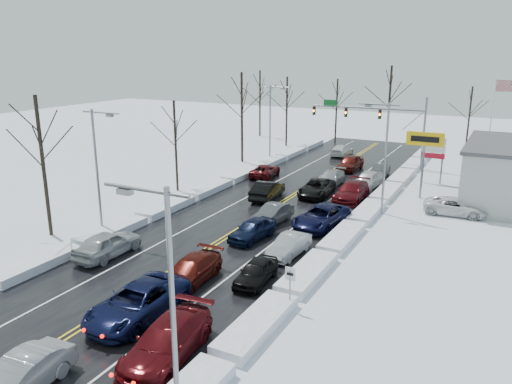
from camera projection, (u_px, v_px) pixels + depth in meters
The scene contains 42 objects.
ground at pixel (230, 235), 36.12m from camera, with size 160.00×160.00×0.00m, color silver.
road_surface at pixel (244, 226), 37.82m from camera, with size 14.00×84.00×0.01m, color black.
snow_bank_left at pixel (163, 212), 41.20m from camera, with size 1.72×72.00×0.58m, color white.
snow_bank_right at pixel (340, 243), 34.45m from camera, with size 1.72×72.00×0.58m, color white.
traffic_signal_mast at pixel (379, 118), 57.00m from camera, with size 13.28×0.39×8.00m.
tires_plus_sign at pixel (425, 144), 43.76m from camera, with size 3.20×0.34×6.00m.
used_vehicles_sign at pixel (434, 151), 49.34m from camera, with size 2.20×0.22×4.65m.
speed_limit_sign at pixel (290, 281), 25.20m from camera, with size 0.55×0.09×2.35m.
flagpole at pixel (493, 118), 53.39m from camera, with size 1.87×1.20×10.00m.
streetlight_se at pixel (167, 300), 15.62m from camera, with size 3.20×0.25×9.00m.
streetlight_ne at pixel (383, 149), 39.53m from camera, with size 3.20×0.25×9.00m.
streetlight_sw at pixel (98, 162), 34.94m from camera, with size 3.20×0.25×9.00m.
streetlight_nw at pixel (272, 117), 58.84m from camera, with size 3.20×0.25×9.00m.
tree_left_b at pixel (40, 139), 34.19m from camera, with size 4.00×4.00×10.00m.
tree_left_c at pixel (175, 128), 45.99m from camera, with size 3.40×3.40×8.50m.
tree_left_d at pixel (242, 100), 57.87m from camera, with size 4.20×4.20×10.50m.
tree_left_e at pixel (287, 98), 68.13m from camera, with size 3.80×3.80×9.50m.
tree_far_a at pixel (260, 91), 76.35m from camera, with size 4.00×4.00×10.00m.
tree_far_b at pixel (337, 98), 72.07m from camera, with size 3.60×3.60×9.00m.
tree_far_c at pixel (390, 91), 66.44m from camera, with size 4.40×4.40×11.00m.
tree_far_d at pixel (470, 107), 63.76m from camera, with size 3.40×3.40×8.50m.
queued_car_2 at pixel (139, 317), 24.90m from camera, with size 2.78×6.04×1.68m, color black.
queued_car_3 at pixel (191, 282), 28.69m from camera, with size 2.03×4.98×1.45m, color #460E09.
queued_car_4 at pixel (252, 239), 35.24m from camera, with size 1.75×4.35×1.48m, color black.
queued_car_5 at pixel (273, 223), 38.63m from camera, with size 1.51×4.32×1.42m, color #45474A.
queued_car_6 at pixel (316, 196), 45.87m from camera, with size 2.46×5.34×1.48m, color black.
queued_car_7 at pixel (330, 185), 49.47m from camera, with size 2.00×4.91×1.43m, color gray.
queued_car_8 at pixel (350, 170), 55.70m from camera, with size 1.95×4.85×1.65m, color #480E09.
queued_car_11 at pixel (168, 358), 21.61m from camera, with size 2.28×5.61×1.63m, color #49090E.
queued_car_12 at pixel (256, 283), 28.64m from camera, with size 1.58×3.93×1.34m, color black.
queued_car_13 at pixel (289, 255), 32.47m from camera, with size 1.42×4.08×1.34m, color #9B9EA3.
queued_car_14 at pixel (321, 227), 37.76m from camera, with size 2.66×5.77×1.60m, color black.
queued_car_15 at pixel (351, 200), 44.48m from camera, with size 2.25×5.53×1.60m, color #49090E.
queued_car_16 at pixel (367, 188), 48.51m from camera, with size 1.91×4.75×1.62m, color silver.
queued_car_17 at pixel (380, 177), 52.78m from camera, with size 1.42×4.08×1.34m, color #3B3E3F.
oncoming_car_0 at pixel (267, 199), 44.93m from camera, with size 1.73×4.97×1.64m, color black.
oncoming_car_1 at pixel (265, 177), 52.69m from camera, with size 2.22×4.81×1.34m, color #46090D.
oncoming_car_2 at pixel (341, 156), 63.42m from camera, with size 1.95×4.79×1.39m, color silver.
oncoming_car_3 at pixel (109, 256), 32.37m from camera, with size 1.98×4.92×1.68m, color #A1A5A9.
parked_car_0 at pixel (455, 215), 40.52m from camera, with size 2.30×4.99×1.39m, color white.
parked_car_1 at pixel (500, 206), 42.82m from camera, with size 2.33×5.73×1.66m, color white.
parked_car_2 at pixel (480, 187), 48.79m from camera, with size 1.77×4.41×1.50m, color black.
Camera 1 is at (17.28, -29.23, 12.81)m, focal length 35.00 mm.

